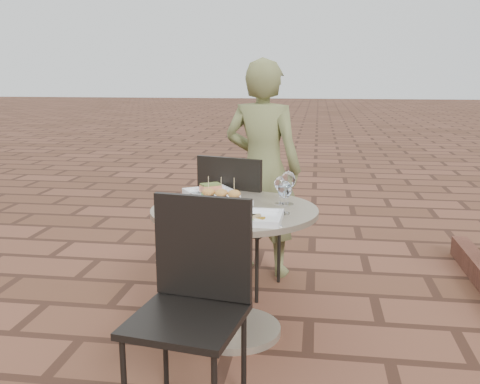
# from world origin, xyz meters

# --- Properties ---
(ground) EXTENTS (60.00, 60.00, 0.00)m
(ground) POSITION_xyz_m (0.00, 0.00, 0.00)
(ground) COLOR brown
(ground) RESTS_ON ground
(cafe_table) EXTENTS (0.90, 0.90, 0.73)m
(cafe_table) POSITION_xyz_m (0.00, 0.19, 0.48)
(cafe_table) COLOR gray
(cafe_table) RESTS_ON ground
(chair_far) EXTENTS (0.55, 0.55, 0.93)m
(chair_far) POSITION_xyz_m (-0.07, 0.77, 0.55)
(chair_far) COLOR black
(chair_far) RESTS_ON ground
(chair_near) EXTENTS (0.50, 0.50, 0.93)m
(chair_near) POSITION_xyz_m (-0.06, -0.50, 0.55)
(chair_near) COLOR black
(chair_near) RESTS_ON ground
(diner) EXTENTS (0.63, 0.49, 1.55)m
(diner) POSITION_xyz_m (0.05, 1.18, 0.77)
(diner) COLOR olive
(diner) RESTS_ON ground
(plate_salmon) EXTENTS (0.37, 0.37, 0.07)m
(plate_salmon) POSITION_xyz_m (-0.18, 0.47, 0.75)
(plate_salmon) COLOR white
(plate_salmon) RESTS_ON cafe_table
(plate_sliders) EXTENTS (0.32, 0.32, 0.18)m
(plate_sliders) POSITION_xyz_m (-0.06, 0.14, 0.77)
(plate_sliders) COLOR white
(plate_sliders) RESTS_ON cafe_table
(plate_tuna) EXTENTS (0.27, 0.27, 0.03)m
(plate_tuna) POSITION_xyz_m (0.14, -0.04, 0.75)
(plate_tuna) COLOR white
(plate_tuna) RESTS_ON cafe_table
(wine_glass_right) EXTENTS (0.07, 0.07, 0.17)m
(wine_glass_right) POSITION_xyz_m (0.28, 0.12, 0.85)
(wine_glass_right) COLOR white
(wine_glass_right) RESTS_ON cafe_table
(wine_glass_mid) EXTENTS (0.07, 0.07, 0.16)m
(wine_glass_mid) POSITION_xyz_m (0.24, 0.32, 0.84)
(wine_glass_mid) COLOR white
(wine_glass_mid) RESTS_ON cafe_table
(wine_glass_far) EXTENTS (0.08, 0.08, 0.19)m
(wine_glass_far) POSITION_xyz_m (0.28, 0.32, 0.86)
(wine_glass_far) COLOR white
(wine_glass_far) RESTS_ON cafe_table
(steel_ramekin) EXTENTS (0.08, 0.08, 0.05)m
(steel_ramekin) POSITION_xyz_m (-0.24, 0.32, 0.75)
(steel_ramekin) COLOR silver
(steel_ramekin) RESTS_ON cafe_table
(cutlery_set) EXTENTS (0.13, 0.21, 0.00)m
(cutlery_set) POSITION_xyz_m (0.23, -0.06, 0.73)
(cutlery_set) COLOR silver
(cutlery_set) RESTS_ON cafe_table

